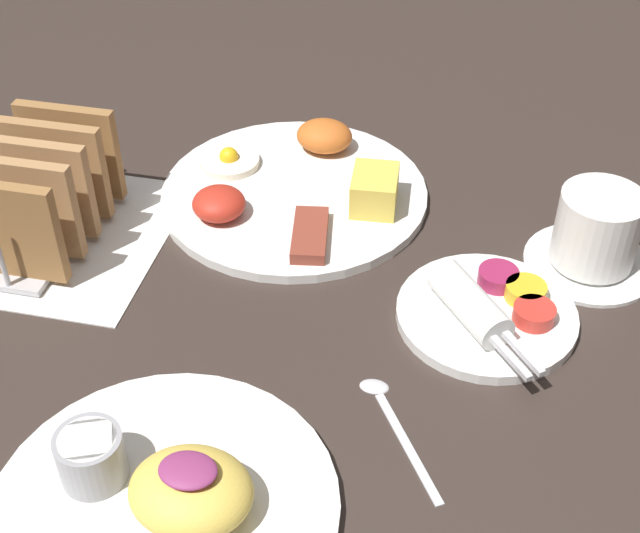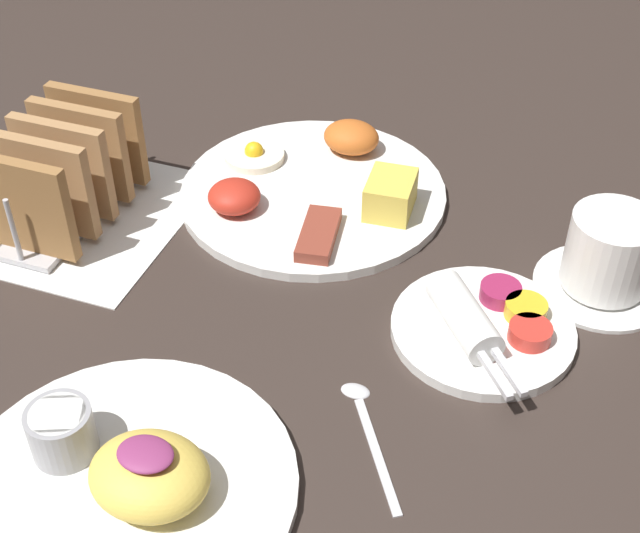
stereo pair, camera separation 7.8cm
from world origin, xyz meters
name	(u,v)px [view 1 (the left image)]	position (x,y,z in m)	size (l,w,h in m)	color
ground_plane	(261,316)	(0.00, 0.00, 0.00)	(3.00, 3.00, 0.00)	#332823
napkin_flat	(53,234)	(-0.23, 0.07, 0.00)	(0.22, 0.22, 0.00)	white
plate_breakfast	(297,188)	(-0.01, 0.18, 0.01)	(0.27, 0.27, 0.05)	white
plate_condiments	(487,310)	(0.19, 0.04, 0.01)	(0.16, 0.17, 0.04)	white
plate_foreground	(163,497)	(-0.01, -0.21, 0.01)	(0.25, 0.25, 0.06)	white
toast_rack	(43,191)	(-0.23, 0.07, 0.05)	(0.10, 0.18, 0.10)	#B7B7BC
coffee_cup	(596,234)	(0.28, 0.13, 0.04)	(0.12, 0.12, 0.08)	white
teaspoon	(391,414)	(0.13, -0.09, 0.00)	(0.08, 0.11, 0.01)	silver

